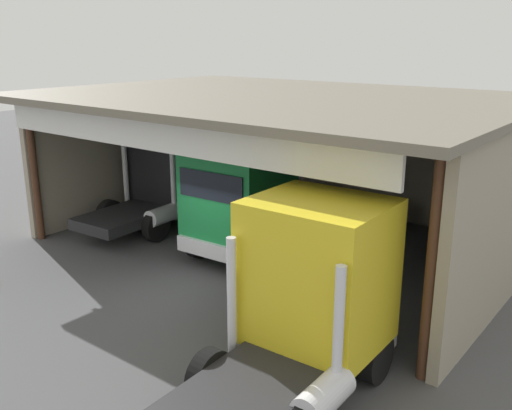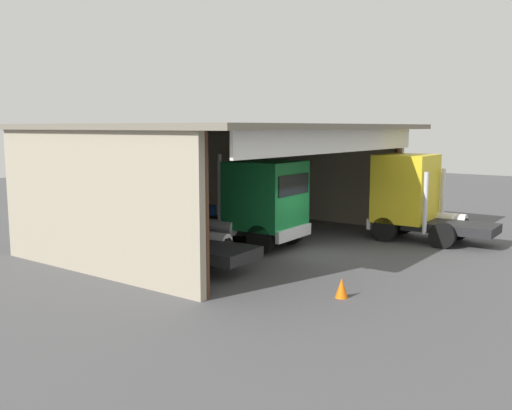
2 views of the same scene
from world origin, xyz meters
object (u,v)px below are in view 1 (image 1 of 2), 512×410
object	(u,v)px
truck_green_center_left_bay	(243,200)
tool_cart	(498,236)
truck_black_right_bay	(165,175)
oil_drum	(398,220)
truck_yellow_center_bay	(310,294)

from	to	relation	value
truck_green_center_left_bay	tool_cart	distance (m)	7.99
truck_black_right_bay	tool_cart	size ratio (longest dim) A/B	5.18
truck_green_center_left_bay	tool_cart	world-z (taller)	truck_green_center_left_bay
oil_drum	tool_cart	world-z (taller)	tool_cart
truck_green_center_left_bay	oil_drum	size ratio (longest dim) A/B	4.82
truck_green_center_left_bay	tool_cart	xyz separation A→B (m)	(5.88, 5.25, -1.31)
oil_drum	tool_cart	bearing A→B (deg)	4.85
truck_green_center_left_bay	truck_yellow_center_bay	bearing A→B (deg)	137.68
truck_yellow_center_bay	tool_cart	distance (m)	9.56
oil_drum	tool_cart	xyz separation A→B (m)	(3.18, 0.27, 0.03)
truck_yellow_center_bay	oil_drum	xyz separation A→B (m)	(-2.34, 9.16, -1.36)
tool_cart	oil_drum	bearing A→B (deg)	-175.15
truck_black_right_bay	oil_drum	world-z (taller)	truck_black_right_bay
truck_black_right_bay	truck_green_center_left_bay	world-z (taller)	truck_green_center_left_bay
truck_black_right_bay	truck_green_center_left_bay	bearing A→B (deg)	-17.03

